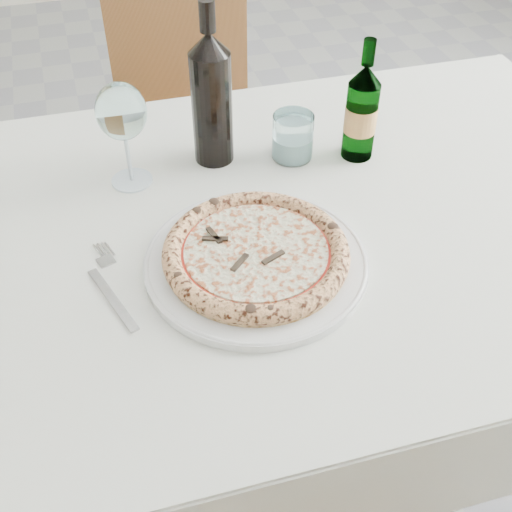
{
  "coord_description": "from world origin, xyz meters",
  "views": [
    {
      "loc": [
        -0.24,
        -0.91,
        1.44
      ],
      "look_at": [
        -0.04,
        -0.22,
        0.78
      ],
      "focal_mm": 45.0,
      "sensor_mm": 36.0,
      "label": 1
    }
  ],
  "objects_px": {
    "chair_far": "(188,110)",
    "wine_glass": "(121,114)",
    "tumbler": "(293,139)",
    "beer_bottle": "(361,112)",
    "plate": "(256,261)",
    "dining_table": "(240,262)",
    "pizza": "(256,253)",
    "wine_bottle": "(211,97)"
  },
  "relations": [
    {
      "from": "chair_far",
      "to": "wine_bottle",
      "type": "height_order",
      "value": "wine_bottle"
    },
    {
      "from": "chair_far",
      "to": "plate",
      "type": "bearing_deg",
      "value": -93.93
    },
    {
      "from": "beer_bottle",
      "to": "chair_far",
      "type": "bearing_deg",
      "value": 107.96
    },
    {
      "from": "chair_far",
      "to": "pizza",
      "type": "relative_size",
      "value": 3.26
    },
    {
      "from": "tumbler",
      "to": "wine_bottle",
      "type": "bearing_deg",
      "value": 165.81
    },
    {
      "from": "wine_glass",
      "to": "dining_table",
      "type": "bearing_deg",
      "value": -48.79
    },
    {
      "from": "plate",
      "to": "beer_bottle",
      "type": "xyz_separation_m",
      "value": [
        0.27,
        0.24,
        0.08
      ]
    },
    {
      "from": "plate",
      "to": "wine_glass",
      "type": "height_order",
      "value": "wine_glass"
    },
    {
      "from": "pizza",
      "to": "wine_glass",
      "type": "distance_m",
      "value": 0.33
    },
    {
      "from": "chair_far",
      "to": "pizza",
      "type": "distance_m",
      "value": 0.91
    },
    {
      "from": "plate",
      "to": "pizza",
      "type": "height_order",
      "value": "pizza"
    },
    {
      "from": "wine_glass",
      "to": "tumbler",
      "type": "xyz_separation_m",
      "value": [
        0.3,
        -0.0,
        -0.1
      ]
    },
    {
      "from": "chair_far",
      "to": "wine_glass",
      "type": "relative_size",
      "value": 4.88
    },
    {
      "from": "plate",
      "to": "wine_glass",
      "type": "distance_m",
      "value": 0.34
    },
    {
      "from": "tumbler",
      "to": "beer_bottle",
      "type": "distance_m",
      "value": 0.13
    },
    {
      "from": "wine_glass",
      "to": "tumbler",
      "type": "relative_size",
      "value": 2.24
    },
    {
      "from": "dining_table",
      "to": "tumbler",
      "type": "bearing_deg",
      "value": 48.4
    },
    {
      "from": "beer_bottle",
      "to": "pizza",
      "type": "bearing_deg",
      "value": -138.27
    },
    {
      "from": "wine_glass",
      "to": "tumbler",
      "type": "bearing_deg",
      "value": -0.92
    },
    {
      "from": "wine_glass",
      "to": "beer_bottle",
      "type": "relative_size",
      "value": 0.84
    },
    {
      "from": "dining_table",
      "to": "wine_bottle",
      "type": "distance_m",
      "value": 0.29
    },
    {
      "from": "pizza",
      "to": "wine_glass",
      "type": "height_order",
      "value": "wine_glass"
    },
    {
      "from": "beer_bottle",
      "to": "dining_table",
      "type": "bearing_deg",
      "value": -152.62
    },
    {
      "from": "beer_bottle",
      "to": "tumbler",
      "type": "bearing_deg",
      "value": 165.86
    },
    {
      "from": "chair_far",
      "to": "beer_bottle",
      "type": "bearing_deg",
      "value": -72.04
    },
    {
      "from": "plate",
      "to": "wine_bottle",
      "type": "xyz_separation_m",
      "value": [
        0.01,
        0.3,
        0.12
      ]
    },
    {
      "from": "wine_glass",
      "to": "wine_bottle",
      "type": "bearing_deg",
      "value": 10.97
    },
    {
      "from": "dining_table",
      "to": "tumbler",
      "type": "relative_size",
      "value": 17.97
    },
    {
      "from": "pizza",
      "to": "beer_bottle",
      "type": "bearing_deg",
      "value": 41.73
    },
    {
      "from": "dining_table",
      "to": "beer_bottle",
      "type": "distance_m",
      "value": 0.35
    },
    {
      "from": "tumbler",
      "to": "wine_glass",
      "type": "bearing_deg",
      "value": 179.08
    },
    {
      "from": "chair_far",
      "to": "wine_bottle",
      "type": "distance_m",
      "value": 0.67
    },
    {
      "from": "tumbler",
      "to": "beer_bottle",
      "type": "height_order",
      "value": "beer_bottle"
    },
    {
      "from": "chair_far",
      "to": "wine_glass",
      "type": "distance_m",
      "value": 0.74
    },
    {
      "from": "pizza",
      "to": "wine_glass",
      "type": "xyz_separation_m",
      "value": [
        -0.15,
        0.27,
        0.11
      ]
    },
    {
      "from": "chair_far",
      "to": "beer_bottle",
      "type": "relative_size",
      "value": 4.1
    },
    {
      "from": "pizza",
      "to": "tumbler",
      "type": "xyz_separation_m",
      "value": [
        0.15,
        0.27,
        0.01
      ]
    },
    {
      "from": "plate",
      "to": "beer_bottle",
      "type": "height_order",
      "value": "beer_bottle"
    },
    {
      "from": "dining_table",
      "to": "chair_far",
      "type": "relative_size",
      "value": 1.65
    },
    {
      "from": "pizza",
      "to": "beer_bottle",
      "type": "relative_size",
      "value": 1.26
    },
    {
      "from": "plate",
      "to": "wine_bottle",
      "type": "bearing_deg",
      "value": 88.51
    },
    {
      "from": "dining_table",
      "to": "plate",
      "type": "xyz_separation_m",
      "value": [
        -0.0,
        -0.1,
        0.09
      ]
    }
  ]
}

